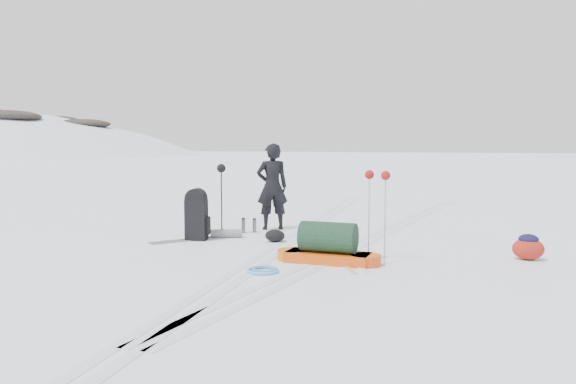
# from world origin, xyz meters

# --- Properties ---
(ground) EXTENTS (200.00, 200.00, 0.00)m
(ground) POSITION_xyz_m (0.00, 0.00, 0.00)
(ground) COLOR white
(ground) RESTS_ON ground
(ski_tracks) EXTENTS (3.38, 17.97, 0.01)m
(ski_tracks) POSITION_xyz_m (0.61, 0.88, 0.00)
(ski_tracks) COLOR silver
(ski_tracks) RESTS_ON ground
(skier) EXTENTS (0.77, 0.70, 1.78)m
(skier) POSITION_xyz_m (-0.84, 1.87, 0.89)
(skier) COLOR black
(skier) RESTS_ON ground
(pulk_sled) EXTENTS (1.61, 0.55, 0.61)m
(pulk_sled) POSITION_xyz_m (1.09, -0.90, 0.24)
(pulk_sled) COLOR #DF4C0D
(pulk_sled) RESTS_ON ground
(expedition_rucksack) EXTENTS (0.93, 0.78, 0.96)m
(expedition_rucksack) POSITION_xyz_m (-1.65, 0.26, 0.44)
(expedition_rucksack) COLOR black
(expedition_rucksack) RESTS_ON ground
(ski_poles_black) EXTENTS (0.17, 0.19, 1.39)m
(ski_poles_black) POSITION_xyz_m (-1.52, 0.89, 1.13)
(ski_poles_black) COLOR black
(ski_poles_black) RESTS_ON ground
(ski_poles_silver) EXTENTS (0.41, 0.28, 1.38)m
(ski_poles_silver) POSITION_xyz_m (1.77, -0.64, 1.16)
(ski_poles_silver) COLOR #B6B9BE
(ski_poles_silver) RESTS_ON ground
(touring_skis_grey) EXTENTS (1.23, 1.47, 0.06)m
(touring_skis_grey) POSITION_xyz_m (-1.78, 0.23, 0.01)
(touring_skis_grey) COLOR gray
(touring_skis_grey) RESTS_ON ground
(touring_skis_white) EXTENTS (1.20, 1.74, 0.07)m
(touring_skis_white) POSITION_xyz_m (1.24, -0.67, 0.02)
(touring_skis_white) COLOR #B9BABF
(touring_skis_white) RESTS_ON ground
(rope_coil) EXTENTS (0.54, 0.54, 0.05)m
(rope_coil) POSITION_xyz_m (0.40, -1.79, 0.03)
(rope_coil) COLOR #57B4D5
(rope_coil) RESTS_ON ground
(small_daypack) EXTENTS (0.58, 0.53, 0.40)m
(small_daypack) POSITION_xyz_m (3.94, 0.28, 0.19)
(small_daypack) COLOR maroon
(small_daypack) RESTS_ON ground
(thermos_pair) EXTENTS (0.26, 0.23, 0.31)m
(thermos_pair) POSITION_xyz_m (-1.13, 1.31, 0.14)
(thermos_pair) COLOR #595D61
(thermos_pair) RESTS_ON ground
(stuff_sack) EXTENTS (0.43, 0.36, 0.23)m
(stuff_sack) POSITION_xyz_m (-0.27, 0.49, 0.11)
(stuff_sack) COLOR black
(stuff_sack) RESTS_ON ground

